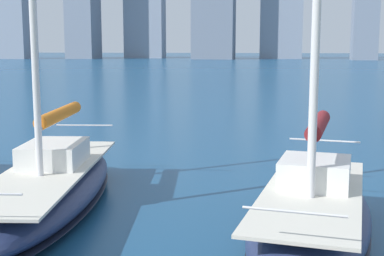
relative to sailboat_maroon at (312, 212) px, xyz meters
name	(u,v)px	position (x,y,z in m)	size (l,w,h in m)	color
sailboat_maroon	(312,212)	(0.00, 0.00, 0.00)	(3.17, 6.89, 10.46)	navy
sailboat_orange	(50,185)	(6.10, -1.31, -0.07)	(3.49, 8.77, 9.95)	navy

